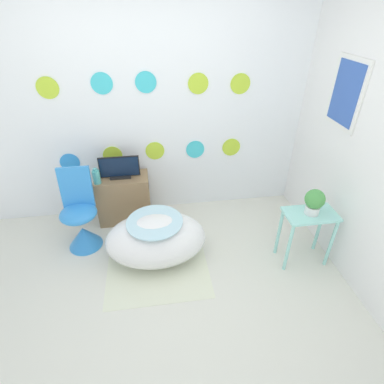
{
  "coord_description": "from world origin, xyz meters",
  "views": [
    {
      "loc": [
        -0.02,
        -1.52,
        2.25
      ],
      "look_at": [
        0.32,
        0.78,
        0.73
      ],
      "focal_mm": 28.0,
      "sensor_mm": 36.0,
      "label": 1
    }
  ],
  "objects_px": {
    "bathtub": "(156,239)",
    "chair": "(82,224)",
    "potted_plant_left": "(314,201)",
    "tv": "(120,168)",
    "vase": "(96,177)"
  },
  "relations": [
    {
      "from": "bathtub",
      "to": "chair",
      "type": "xyz_separation_m",
      "value": [
        -0.76,
        0.31,
        0.03
      ]
    },
    {
      "from": "bathtub",
      "to": "potted_plant_left",
      "type": "bearing_deg",
      "value": -9.21
    },
    {
      "from": "bathtub",
      "to": "chair",
      "type": "distance_m",
      "value": 0.82
    },
    {
      "from": "tv",
      "to": "vase",
      "type": "xyz_separation_m",
      "value": [
        -0.24,
        -0.09,
        -0.03
      ]
    },
    {
      "from": "bathtub",
      "to": "vase",
      "type": "xyz_separation_m",
      "value": [
        -0.58,
        0.61,
        0.41
      ]
    },
    {
      "from": "chair",
      "to": "tv",
      "type": "relative_size",
      "value": 1.99
    },
    {
      "from": "bathtub",
      "to": "vase",
      "type": "distance_m",
      "value": 0.94
    },
    {
      "from": "chair",
      "to": "potted_plant_left",
      "type": "height_order",
      "value": "chair"
    },
    {
      "from": "chair",
      "to": "potted_plant_left",
      "type": "distance_m",
      "value": 2.3
    },
    {
      "from": "vase",
      "to": "potted_plant_left",
      "type": "relative_size",
      "value": 0.72
    },
    {
      "from": "chair",
      "to": "tv",
      "type": "distance_m",
      "value": 0.71
    },
    {
      "from": "tv",
      "to": "vase",
      "type": "relative_size",
      "value": 2.44
    },
    {
      "from": "chair",
      "to": "potted_plant_left",
      "type": "relative_size",
      "value": 3.49
    },
    {
      "from": "bathtub",
      "to": "tv",
      "type": "distance_m",
      "value": 0.9
    },
    {
      "from": "tv",
      "to": "vase",
      "type": "height_order",
      "value": "tv"
    }
  ]
}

